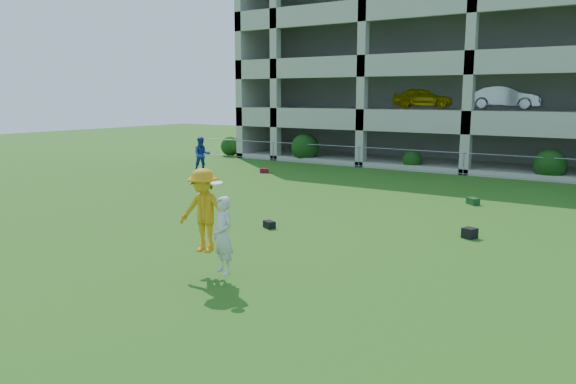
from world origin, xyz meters
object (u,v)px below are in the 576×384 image
Objects in this scene: bystander_a at (202,155)px; parking_garage at (510,64)px; crate_d at (470,233)px; frisbee_contest at (208,216)px.

parking_garage is at bearing 2.21° from bystander_a.
bystander_a is 17.18m from crate_d.
bystander_a is 20.12m from parking_garage.
frisbee_contest is at bearing -97.04° from bystander_a.
crate_d is at bearing -71.05° from bystander_a.
parking_garage is (-4.05, 21.56, 5.86)m from crate_d.
bystander_a is 5.41× the size of crate_d.
crate_d is at bearing 59.52° from frisbee_contest.
bystander_a is 0.06× the size of parking_garage.
crate_d is 22.71m from parking_garage.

